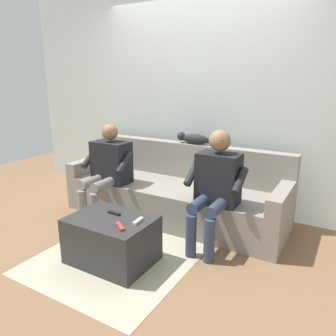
% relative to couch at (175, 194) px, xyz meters
% --- Properties ---
extents(ground_plane, '(8.00, 8.00, 0.00)m').
position_rel_couch_xyz_m(ground_plane, '(0.00, 0.72, -0.27)').
color(ground_plane, '#846042').
extents(back_wall, '(5.35, 0.06, 2.73)m').
position_rel_couch_xyz_m(back_wall, '(0.00, -0.56, 1.09)').
color(back_wall, silver).
rests_on(back_wall, ground).
extents(couch, '(2.57, 0.83, 0.83)m').
position_rel_couch_xyz_m(couch, '(0.00, 0.00, 0.00)').
color(couch, gray).
rests_on(couch, ground).
extents(coffee_table, '(0.73, 0.53, 0.42)m').
position_rel_couch_xyz_m(coffee_table, '(0.00, 1.15, -0.07)').
color(coffee_table, '#2D2D2D').
rests_on(coffee_table, ground).
extents(person_left_seated, '(0.55, 0.57, 1.13)m').
position_rel_couch_xyz_m(person_left_seated, '(-0.66, 0.40, 0.35)').
color(person_left_seated, black).
rests_on(person_left_seated, ground).
extents(person_right_seated, '(0.58, 0.59, 1.09)m').
position_rel_couch_xyz_m(person_right_seated, '(0.66, 0.40, 0.34)').
color(person_right_seated, black).
rests_on(person_right_seated, ground).
extents(cat_on_backrest, '(0.56, 0.11, 0.13)m').
position_rel_couch_xyz_m(cat_on_backrest, '(-0.08, -0.29, 0.62)').
color(cat_on_backrest, black).
rests_on(cat_on_backrest, couch).
extents(remote_black, '(0.13, 0.04, 0.02)m').
position_rel_couch_xyz_m(remote_black, '(0.03, 1.07, 0.15)').
color(remote_black, black).
rests_on(remote_black, coffee_table).
extents(remote_red, '(0.14, 0.12, 0.02)m').
position_rel_couch_xyz_m(remote_red, '(-0.19, 1.26, 0.15)').
color(remote_red, '#B73333').
rests_on(remote_red, coffee_table).
extents(remote_white, '(0.04, 0.13, 0.03)m').
position_rel_couch_xyz_m(remote_white, '(-0.26, 1.11, 0.16)').
color(remote_white, white).
rests_on(remote_white, coffee_table).
extents(floor_rug, '(1.33, 1.53, 0.01)m').
position_rel_couch_xyz_m(floor_rug, '(0.00, 1.03, -0.27)').
color(floor_rug, '#B7AD93').
rests_on(floor_rug, ground).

